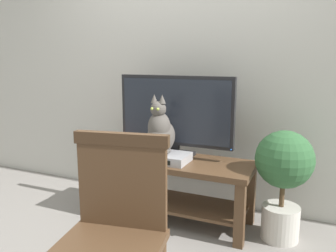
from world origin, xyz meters
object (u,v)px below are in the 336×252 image
at_px(tv_stand, 171,177).
at_px(tv, 175,113).
at_px(book_stack, 123,146).
at_px(wooden_chair, 113,224).
at_px(potted_plant, 283,174).
at_px(cat, 160,132).
at_px(media_box, 161,157).

relative_size(tv_stand, tv, 1.37).
xyz_separation_m(tv, book_stack, (-0.47, -0.06, -0.31)).
height_order(wooden_chair, potted_plant, wooden_chair).
distance_m(tv_stand, potted_plant, 0.88).
bearing_deg(book_stack, cat, -17.04).
xyz_separation_m(tv_stand, cat, (-0.05, -0.09, 0.39)).
relative_size(wooden_chair, potted_plant, 1.19).
relative_size(book_stack, potted_plant, 0.33).
relative_size(tv, cat, 2.09).
xyz_separation_m(tv_stand, book_stack, (-0.47, 0.04, 0.20)).
bearing_deg(wooden_chair, tv_stand, 101.16).
bearing_deg(potted_plant, wooden_chair, -116.84).
bearing_deg(wooden_chair, potted_plant, 63.16).
relative_size(tv, media_box, 2.22).
xyz_separation_m(cat, potted_plant, (0.91, 0.13, -0.25)).
height_order(tv_stand, cat, cat).
xyz_separation_m(cat, book_stack, (-0.42, 0.13, -0.19)).
xyz_separation_m(tv, cat, (-0.05, -0.19, -0.12)).
height_order(tv, wooden_chair, tv).
bearing_deg(book_stack, potted_plant, -0.04).
bearing_deg(wooden_chair, tv, 100.33).
height_order(tv_stand, potted_plant, potted_plant).
bearing_deg(tv, potted_plant, -3.87).
distance_m(tv, cat, 0.23).
relative_size(cat, book_stack, 1.75).
bearing_deg(media_box, book_stack, 164.93).
bearing_deg(wooden_chair, cat, 104.33).
bearing_deg(tv, cat, -104.14).
bearing_deg(cat, media_box, 93.81).
distance_m(tv, media_box, 0.37).
bearing_deg(media_box, wooden_chair, -75.81).
bearing_deg(book_stack, media_box, -15.07).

